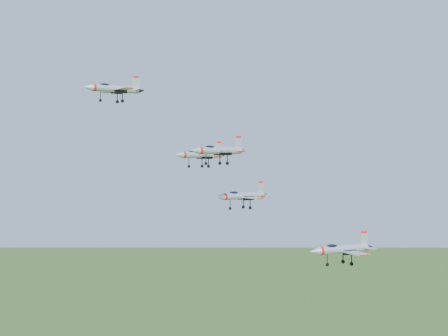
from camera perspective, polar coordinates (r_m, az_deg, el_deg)
name	(u,v)px	position (r m, az deg, el deg)	size (l,w,h in m)	color
jet_lead	(114,89)	(121.57, -10.03, 7.16)	(12.76, 10.68, 3.42)	#A7ACB4
jet_left_high	(200,155)	(115.80, -2.18, 1.24)	(11.69, 9.83, 3.14)	#A7ACB4
jet_right_high	(218,150)	(97.54, -0.53, 1.62)	(10.90, 9.17, 2.93)	#A7ACB4
jet_left_low	(242,196)	(128.75, 1.63, -2.54)	(13.50, 11.29, 3.61)	#A7ACB4
jet_right_low	(341,249)	(114.97, 10.67, -7.29)	(13.96, 11.46, 3.74)	#A7ACB4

